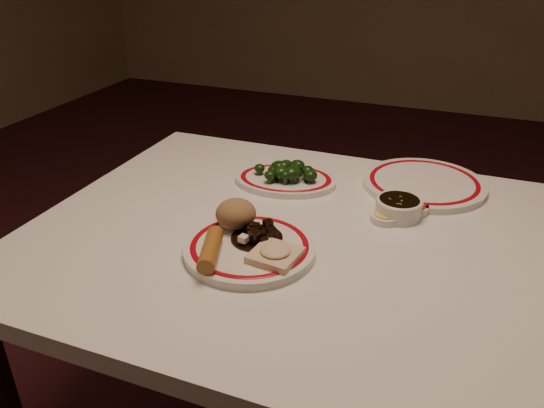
{
  "coord_description": "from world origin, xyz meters",
  "views": [
    {
      "loc": [
        0.26,
        -0.91,
        1.31
      ],
      "look_at": [
        -0.1,
        0.01,
        0.8
      ],
      "focal_mm": 35.0,
      "sensor_mm": 36.0,
      "label": 1
    }
  ],
  "objects_px": {
    "main_plate": "(250,248)",
    "spring_roll": "(211,250)",
    "broccoli_plate": "(286,180)",
    "stirfry_heap": "(259,234)",
    "soy_bowl": "(399,208)",
    "dining_table": "(315,272)",
    "rice_mound": "(236,214)",
    "fried_wonton": "(275,254)",
    "broccoli_pile": "(288,170)"
  },
  "relations": [
    {
      "from": "main_plate",
      "to": "broccoli_plate",
      "type": "bearing_deg",
      "value": 97.83
    },
    {
      "from": "dining_table",
      "to": "main_plate",
      "type": "distance_m",
      "value": 0.18
    },
    {
      "from": "stirfry_heap",
      "to": "fried_wonton",
      "type": "bearing_deg",
      "value": -43.4
    },
    {
      "from": "fried_wonton",
      "to": "soy_bowl",
      "type": "relative_size",
      "value": 0.94
    },
    {
      "from": "stirfry_heap",
      "to": "soy_bowl",
      "type": "distance_m",
      "value": 0.33
    },
    {
      "from": "spring_roll",
      "to": "main_plate",
      "type": "bearing_deg",
      "value": 34.53
    },
    {
      "from": "rice_mound",
      "to": "broccoli_pile",
      "type": "height_order",
      "value": "rice_mound"
    },
    {
      "from": "broccoli_plate",
      "to": "soy_bowl",
      "type": "height_order",
      "value": "soy_bowl"
    },
    {
      "from": "dining_table",
      "to": "soy_bowl",
      "type": "bearing_deg",
      "value": 45.63
    },
    {
      "from": "fried_wonton",
      "to": "broccoli_plate",
      "type": "relative_size",
      "value": 0.34
    },
    {
      "from": "spring_roll",
      "to": "fried_wonton",
      "type": "bearing_deg",
      "value": 1.32
    },
    {
      "from": "dining_table",
      "to": "rice_mound",
      "type": "relative_size",
      "value": 14.36
    },
    {
      "from": "main_plate",
      "to": "soy_bowl",
      "type": "bearing_deg",
      "value": 46.29
    },
    {
      "from": "dining_table",
      "to": "broccoli_pile",
      "type": "xyz_separation_m",
      "value": [
        -0.14,
        0.22,
        0.13
      ]
    },
    {
      "from": "spring_roll",
      "to": "stirfry_heap",
      "type": "height_order",
      "value": "spring_roll"
    },
    {
      "from": "spring_roll",
      "to": "stirfry_heap",
      "type": "xyz_separation_m",
      "value": [
        0.06,
        0.09,
        -0.01
      ]
    },
    {
      "from": "main_plate",
      "to": "spring_roll",
      "type": "height_order",
      "value": "spring_roll"
    },
    {
      "from": "fried_wonton",
      "to": "soy_bowl",
      "type": "height_order",
      "value": "same"
    },
    {
      "from": "broccoli_pile",
      "to": "stirfry_heap",
      "type": "bearing_deg",
      "value": -81.16
    },
    {
      "from": "stirfry_heap",
      "to": "broccoli_plate",
      "type": "xyz_separation_m",
      "value": [
        -0.05,
        0.3,
        -0.02
      ]
    },
    {
      "from": "main_plate",
      "to": "fried_wonton",
      "type": "relative_size",
      "value": 2.8
    },
    {
      "from": "rice_mound",
      "to": "fried_wonton",
      "type": "xyz_separation_m",
      "value": [
        0.12,
        -0.08,
        -0.02
      ]
    },
    {
      "from": "broccoli_plate",
      "to": "soy_bowl",
      "type": "distance_m",
      "value": 0.3
    },
    {
      "from": "spring_roll",
      "to": "broccoli_plate",
      "type": "height_order",
      "value": "spring_roll"
    },
    {
      "from": "dining_table",
      "to": "broccoli_plate",
      "type": "bearing_deg",
      "value": 124.25
    },
    {
      "from": "spring_roll",
      "to": "stirfry_heap",
      "type": "relative_size",
      "value": 1.17
    },
    {
      "from": "dining_table",
      "to": "fried_wonton",
      "type": "bearing_deg",
      "value": -106.13
    },
    {
      "from": "fried_wonton",
      "to": "broccoli_plate",
      "type": "height_order",
      "value": "fried_wonton"
    },
    {
      "from": "dining_table",
      "to": "main_plate",
      "type": "xyz_separation_m",
      "value": [
        -0.1,
        -0.11,
        0.1
      ]
    },
    {
      "from": "broccoli_pile",
      "to": "soy_bowl",
      "type": "relative_size",
      "value": 1.63
    },
    {
      "from": "main_plate",
      "to": "spring_roll",
      "type": "bearing_deg",
      "value": -127.01
    },
    {
      "from": "fried_wonton",
      "to": "soy_bowl",
      "type": "xyz_separation_m",
      "value": [
        0.18,
        0.28,
        -0.01
      ]
    },
    {
      "from": "broccoli_plate",
      "to": "broccoli_pile",
      "type": "xyz_separation_m",
      "value": [
        0.01,
        -0.0,
        0.03
      ]
    },
    {
      "from": "soy_bowl",
      "to": "spring_roll",
      "type": "bearing_deg",
      "value": -132.44
    },
    {
      "from": "main_plate",
      "to": "broccoli_plate",
      "type": "xyz_separation_m",
      "value": [
        -0.05,
        0.33,
        -0.0
      ]
    },
    {
      "from": "spring_roll",
      "to": "soy_bowl",
      "type": "bearing_deg",
      "value": 29.1
    },
    {
      "from": "broccoli_plate",
      "to": "stirfry_heap",
      "type": "bearing_deg",
      "value": -79.99
    },
    {
      "from": "rice_mound",
      "to": "spring_roll",
      "type": "height_order",
      "value": "rice_mound"
    },
    {
      "from": "main_plate",
      "to": "rice_mound",
      "type": "xyz_separation_m",
      "value": [
        -0.05,
        0.06,
        0.04
      ]
    },
    {
      "from": "fried_wonton",
      "to": "stirfry_heap",
      "type": "bearing_deg",
      "value": 136.6
    },
    {
      "from": "broccoli_pile",
      "to": "fried_wonton",
      "type": "bearing_deg",
      "value": -73.83
    },
    {
      "from": "rice_mound",
      "to": "stirfry_heap",
      "type": "xyz_separation_m",
      "value": [
        0.06,
        -0.03,
        -0.02
      ]
    },
    {
      "from": "broccoli_pile",
      "to": "soy_bowl",
      "type": "distance_m",
      "value": 0.29
    },
    {
      "from": "broccoli_plate",
      "to": "dining_table",
      "type": "bearing_deg",
      "value": -55.75
    },
    {
      "from": "fried_wonton",
      "to": "spring_roll",
      "type": "bearing_deg",
      "value": -160.22
    },
    {
      "from": "spring_roll",
      "to": "fried_wonton",
      "type": "height_order",
      "value": "spring_roll"
    },
    {
      "from": "main_plate",
      "to": "broccoli_plate",
      "type": "relative_size",
      "value": 0.96
    },
    {
      "from": "dining_table",
      "to": "spring_roll",
      "type": "xyz_separation_m",
      "value": [
        -0.15,
        -0.18,
        0.13
      ]
    },
    {
      "from": "fried_wonton",
      "to": "soy_bowl",
      "type": "bearing_deg",
      "value": 57.19
    },
    {
      "from": "main_plate",
      "to": "broccoli_pile",
      "type": "relative_size",
      "value": 1.63
    }
  ]
}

